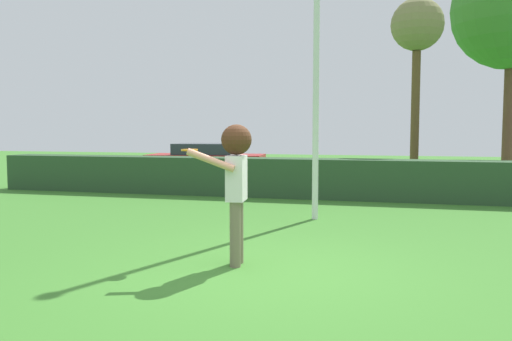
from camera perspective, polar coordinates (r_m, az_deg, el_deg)
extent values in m
plane|color=#3E7D2C|center=(6.39, 0.91, -11.30)|extent=(60.00, 60.00, 0.00)
cylinder|color=#776954|center=(6.57, -2.33, -7.10)|extent=(0.14, 0.14, 0.84)
cylinder|color=#776954|center=(6.76, -2.00, -6.76)|extent=(0.14, 0.14, 0.84)
cube|color=silver|center=(6.56, -2.18, -0.84)|extent=(0.26, 0.40, 0.58)
cylinder|color=tan|center=(6.38, -5.05, 1.15)|extent=(0.62, 0.15, 0.30)
cylinder|color=tan|center=(6.79, -1.80, -0.83)|extent=(0.09, 0.09, 0.62)
sphere|color=tan|center=(6.54, -2.19, 3.18)|extent=(0.22, 0.22, 0.22)
sphere|color=#452716|center=(6.54, -2.19, 3.44)|extent=(0.39, 0.39, 0.39)
cylinder|color=orange|center=(7.03, -7.41, 2.28)|extent=(0.23, 0.23, 0.02)
cylinder|color=silver|center=(10.14, 6.72, 13.03)|extent=(0.12, 0.12, 6.50)
cube|color=#2C4A2C|center=(13.24, 8.16, -0.89)|extent=(18.70, 0.90, 1.01)
cube|color=#B21E1E|center=(18.91, -5.56, 0.97)|extent=(4.35, 2.11, 0.55)
cube|color=#2D333D|center=(18.89, -5.57, 2.40)|extent=(2.34, 1.77, 0.40)
cylinder|color=black|center=(19.45, -0.74, 0.27)|extent=(0.61, 0.16, 0.60)
cylinder|color=black|center=(17.78, -1.64, -0.13)|extent=(0.61, 0.16, 0.60)
cylinder|color=black|center=(20.15, -9.01, 0.37)|extent=(0.61, 0.16, 0.60)
cylinder|color=black|center=(18.54, -10.61, -0.01)|extent=(0.61, 0.16, 0.60)
cylinder|color=brown|center=(20.50, 26.24, 5.78)|extent=(0.37, 0.37, 4.71)
cylinder|color=brown|center=(17.40, 17.25, 5.61)|extent=(0.27, 0.27, 4.26)
sphere|color=olive|center=(17.72, 17.48, 15.22)|extent=(1.66, 1.66, 1.66)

